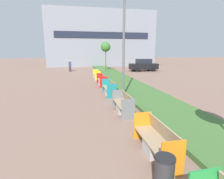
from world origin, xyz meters
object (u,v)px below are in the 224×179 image
Objects in this scene: pedestrian_walking at (70,66)px; parked_car_distant at (144,65)px; street_lamp_post at (124,36)px; bench_red_frame at (102,81)px; litter_bin at (164,177)px; bench_grey_frame at (123,105)px; bench_teal_frame at (109,89)px; bench_yellow_frame at (97,75)px; sapling_tree_far at (106,47)px; bench_orange_frame at (156,142)px.

parked_car_distant reaches higher than pedestrian_walking.
street_lamp_post is at bearing -115.46° from parked_car_distant.
bench_red_frame is 12.42m from litter_bin.
pedestrian_walking is (-3.15, 19.01, 0.49)m from bench_grey_frame.
street_lamp_post reaches higher than bench_teal_frame.
sapling_tree_far is (2.07, 6.74, 3.23)m from bench_yellow_frame.
pedestrian_walking is at bearing 99.41° from bench_grey_frame.
bench_orange_frame is 3.63m from bench_grey_frame.
bench_orange_frame is 22.50m from parked_car_distant.
sapling_tree_far is 6.39m from parked_car_distant.
street_lamp_post is (0.61, -8.76, 3.47)m from bench_yellow_frame.
bench_red_frame is at bearing -74.91° from pedestrian_walking.
sapling_tree_far is (1.45, 15.50, -0.24)m from street_lamp_post.
bench_orange_frame is at bearing -90.02° from bench_red_frame.
litter_bin is at bearing -109.40° from bench_orange_frame.
sapling_tree_far is 6.00m from pedestrian_walking.
bench_orange_frame and bench_yellow_frame have the same top height.
sapling_tree_far is at bearing 84.65° from street_lamp_post.
bench_teal_frame is 3.54m from bench_red_frame.
bench_yellow_frame is at bearing 90.08° from bench_red_frame.
street_lamp_post reaches higher than bench_orange_frame.
bench_red_frame is 12.84m from parked_car_distant.
bench_orange_frame is at bearing -90.00° from bench_yellow_frame.
bench_grey_frame is 4.24m from street_lamp_post.
bench_yellow_frame reaches higher than litter_bin.
bench_teal_frame is 1.31× the size of pedestrian_walking.
bench_red_frame and bench_yellow_frame have the same top height.
bench_yellow_frame is 1.15× the size of pedestrian_walking.
sapling_tree_far is at bearing 83.57° from litter_bin.
pedestrian_walking reaches higher than bench_teal_frame.
bench_orange_frame is 0.90× the size of bench_teal_frame.
bench_orange_frame reaches higher than litter_bin.
street_lamp_post is 1.60× the size of sapling_tree_far.
street_lamp_post is at bearing -66.45° from bench_teal_frame.
sapling_tree_far is at bearing 176.09° from parked_car_distant.
street_lamp_post reaches higher than bench_grey_frame.
bench_yellow_frame is (-0.01, 3.83, -0.01)m from bench_red_frame.
parked_car_distant is (7.85, 10.15, 0.54)m from bench_red_frame.
bench_teal_frame is at bearing 89.95° from bench_grey_frame.
bench_orange_frame is 1.19× the size of pedestrian_walking.
parked_car_distant is (11.00, -1.56, 0.06)m from pedestrian_walking.
bench_grey_frame is 2.10× the size of litter_bin.
pedestrian_walking reaches higher than bench_orange_frame.
bench_grey_frame and bench_yellow_frame have the same top height.
bench_red_frame is 0.55× the size of sapling_tree_far.
bench_grey_frame is 18.27m from sapling_tree_far.
sapling_tree_far is 2.58× the size of pedestrian_walking.
bench_yellow_frame is 9.45m from street_lamp_post.
sapling_tree_far reaches higher than bench_yellow_frame.
litter_bin is at bearing -96.43° from sapling_tree_far.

